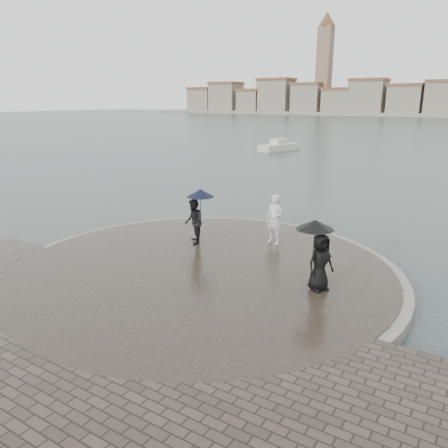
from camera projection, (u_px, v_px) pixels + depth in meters
The scene contains 7 objects.
ground at pixel (123, 322), 11.11m from camera, with size 400.00×400.00×0.00m, color #2B3835.
kerb_ring at pixel (202, 272), 13.91m from camera, with size 12.50×12.50×0.32m, color gray.
quay_tip at pixel (202, 272), 13.90m from camera, with size 11.90×11.90×0.36m, color #2D261E.
statue at pixel (274, 220), 15.84m from camera, with size 0.66×0.44×1.82m, color silver.
visitor_left at pixel (195, 214), 15.80m from camera, with size 1.25×1.12×2.04m.
visitor_right at pixel (319, 250), 11.93m from camera, with size 1.21×1.11×1.95m.
boats at pixel (418, 159), 39.33m from camera, with size 32.98×10.52×1.50m.
Camera 1 is at (7.56, -7.05, 5.44)m, focal length 35.00 mm.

